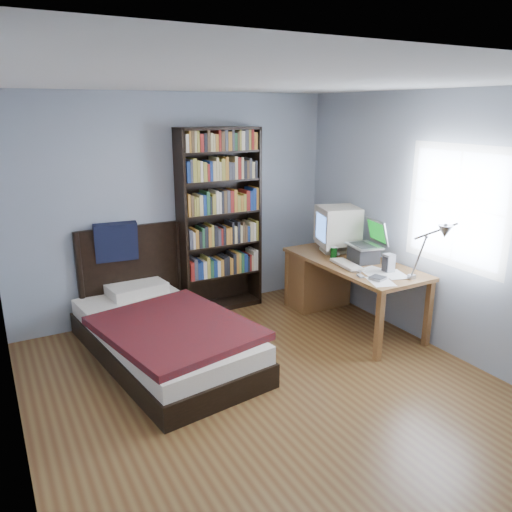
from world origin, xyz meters
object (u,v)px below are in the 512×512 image
crt_monitor (337,226)px  desk_lamp (440,237)px  speaker (389,263)px  bed (161,330)px  desk (326,276)px  keyboard (347,264)px  laptop (365,250)px  soda_can (334,253)px  bookshelf (220,221)px

crt_monitor → desk_lamp: size_ratio=0.89×
speaker → bed: bearing=160.9°
desk → bed: size_ratio=0.73×
crt_monitor → desk_lamp: (-0.08, -1.53, 0.22)m
keyboard → speaker: speaker is taller
crt_monitor → laptop: (0.04, -0.46, -0.18)m
crt_monitor → speaker: size_ratio=3.07×
crt_monitor → laptop: size_ratio=1.30×
desk → desk_lamp: (-0.01, -1.59, 0.84)m
desk → crt_monitor: 0.62m
desk → soda_can: soda_can is taller
keyboard → crt_monitor: bearing=71.8°
laptop → soda_can: 0.34m
desk → crt_monitor: (0.07, -0.07, 0.61)m
desk → bed: bed is taller
desk_lamp → keyboard: size_ratio=1.54×
bed → bookshelf: bearing=38.2°
crt_monitor → bookshelf: bearing=146.7°
keyboard → bed: bearing=174.9°
desk_lamp → crt_monitor: bearing=87.0°
desk → soda_can: (-0.13, -0.29, 0.38)m
bookshelf → bed: size_ratio=0.92×
keyboard → soda_can: size_ratio=3.26×
laptop → bookshelf: size_ratio=0.21×
laptop → soda_can: (-0.24, 0.23, -0.06)m
keyboard → soda_can: soda_can is taller
keyboard → desk: bearing=80.6°
desk → laptop: size_ratio=3.79×
desk_lamp → speaker: 0.79m
bookshelf → keyboard: bearing=-54.3°
crt_monitor → bed: bearing=-178.0°
laptop → speaker: size_ratio=2.35×
keyboard → soda_can: bearing=89.8°
keyboard → bed: 2.03m
desk → keyboard: 0.67m
laptop → crt_monitor: bearing=94.8°
crt_monitor → laptop: crt_monitor is taller
desk_lamp → bookshelf: size_ratio=0.31×
speaker → bookshelf: (-1.12, 1.61, 0.24)m
soda_can → bed: (-1.96, 0.15, -0.54)m
speaker → laptop: bearing=84.7°
desk_lamp → laptop: bearing=83.7°
laptop → desk_lamp: desk_lamp is taller
desk_lamp → bookshelf: (-1.04, 2.26, -0.19)m
laptop → bookshelf: bookshelf is taller
desk → keyboard: bearing=-106.7°
bookshelf → soda_can: bearing=-46.2°
crt_monitor → keyboard: (-0.24, -0.50, -0.29)m
speaker → keyboard: bearing=122.7°
desk_lamp → speaker: size_ratio=3.43×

